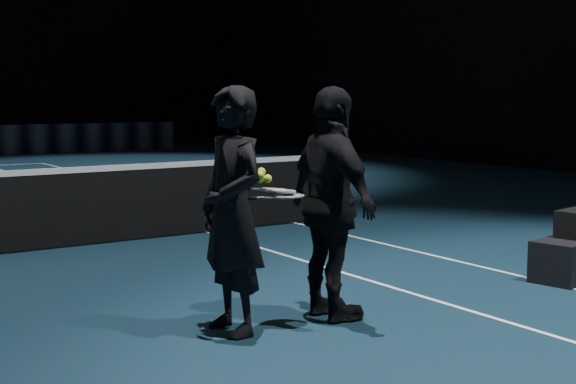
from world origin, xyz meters
name	(u,v)px	position (x,y,z in m)	size (l,w,h in m)	color
net_post_right	(346,181)	(6.40, 0.00, 0.55)	(0.10, 0.10, 1.10)	black
player_a	(232,211)	(2.17, -4.06, 0.93)	(0.68, 0.45, 1.87)	black
player_b	(332,204)	(3.02, -4.18, 0.93)	(1.09, 0.46, 1.87)	black
racket_lower	(287,196)	(2.62, -4.12, 1.02)	(0.68, 0.22, 0.03)	black
racket_upper	(278,191)	(2.58, -4.07, 1.06)	(0.68, 0.22, 0.03)	black
tennis_balls	(263,177)	(2.43, -4.09, 1.18)	(0.12, 0.10, 0.12)	#C2D12C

